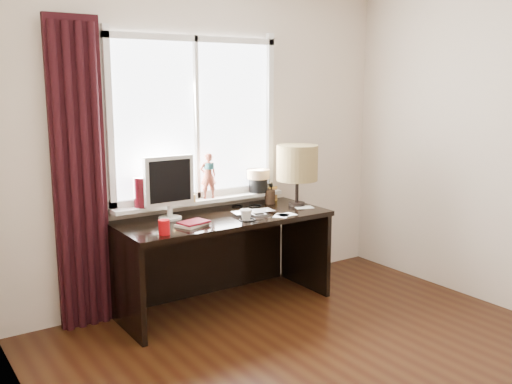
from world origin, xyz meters
TOP-DOWN VIEW (x-y plane):
  - wall_back at (0.00, 2.00)m, footprint 3.50×0.00m
  - wall_left at (-1.75, 0.00)m, footprint 0.00×4.00m
  - laptop at (0.14, 1.56)m, footprint 0.37×0.26m
  - mug at (-0.03, 1.41)m, footprint 0.12×0.11m
  - red_cup at (-0.72, 1.39)m, footprint 0.08×0.08m
  - window at (-0.14, 1.95)m, footprint 1.52×0.22m
  - curtain at (-1.13, 1.91)m, footprint 0.38×0.09m
  - desk at (-0.10, 1.73)m, footprint 1.70×0.70m
  - monitor at (-0.49, 1.79)m, footprint 0.40×0.18m
  - notebook_stack at (-0.44, 1.51)m, footprint 0.26×0.23m
  - brush_holder at (0.48, 1.81)m, footprint 0.09×0.09m
  - icon_frame at (0.56, 1.88)m, footprint 0.10×0.04m
  - table_lamp at (0.62, 1.62)m, footprint 0.35×0.35m
  - loose_papers at (0.42, 1.43)m, footprint 0.52×0.31m
  - desk_cables at (0.13, 1.65)m, footprint 0.46×0.60m

SIDE VIEW (x-z plane):
  - desk at x=-0.10m, z-range 0.13..0.88m
  - loose_papers at x=0.42m, z-range 0.75..0.75m
  - desk_cables at x=0.13m, z-range 0.75..0.76m
  - laptop at x=0.14m, z-range 0.75..0.78m
  - notebook_stack at x=-0.44m, z-range 0.75..0.78m
  - mug at x=-0.03m, z-range 0.75..0.84m
  - red_cup at x=-0.72m, z-range 0.75..0.85m
  - brush_holder at x=0.48m, z-range 0.69..0.94m
  - icon_frame at x=0.56m, z-range 0.75..0.88m
  - monitor at x=-0.49m, z-range 0.78..1.27m
  - table_lamp at x=0.62m, z-range 0.85..1.37m
  - curtain at x=-1.13m, z-range -0.01..2.24m
  - wall_back at x=0.00m, z-range 0.00..2.60m
  - wall_left at x=-1.75m, z-range 0.00..2.60m
  - window at x=-0.14m, z-range 0.61..2.01m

